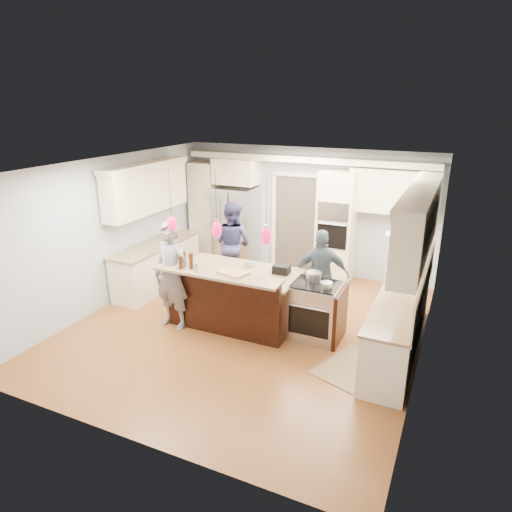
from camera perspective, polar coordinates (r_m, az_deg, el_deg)
The scene contains 23 objects.
ground_plane at distance 7.82m, azimuth -1.08°, elevation -8.76°, with size 6.00×6.00×0.00m, color #A3662C.
room_shell at distance 7.15m, azimuth -1.17°, elevation 4.23°, with size 5.54×6.04×2.72m.
refrigerator at distance 10.34m, azimuth -2.52°, elevation 3.65°, with size 0.90×0.70×1.80m, color #B7B7BC.
oven_column at distance 9.51m, azimuth 10.00°, elevation 3.55°, with size 0.72×0.69×2.30m.
back_upper_cabinets at distance 9.94m, azimuth 1.90°, elevation 7.58°, with size 5.30×0.61×2.54m.
right_counter_run at distance 7.04m, azimuth 18.25°, elevation -3.57°, with size 0.64×3.10×2.51m.
left_cabinets at distance 9.27m, azimuth -12.69°, elevation 2.34°, with size 0.64×2.30×2.51m.
kitchen_island at distance 7.77m, azimuth -2.52°, elevation -5.01°, with size 2.10×1.46×1.12m.
island_range at distance 7.37m, azimuth 7.63°, elevation -6.81°, with size 0.82×0.71×0.92m.
pendant_lights at distance 6.83m, azimuth -4.93°, elevation 3.32°, with size 1.75×0.15×1.03m.
person_bar_end at distance 7.58m, azimuth -10.50°, elevation -2.44°, with size 0.67×0.44×1.83m, color slate.
person_far_left at distance 9.27m, azimuth -2.96°, elevation 1.55°, with size 0.84×0.65×1.72m, color navy.
person_far_right at distance 7.89m, azimuth 8.15°, elevation -2.34°, with size 0.93×0.39×1.59m, color #455460.
person_range_side at distance 8.02m, azimuth 17.62°, elevation -2.04°, with size 1.14×0.66×1.77m, color #AA89B9.
floor_rug at distance 6.87m, azimuth 11.91°, elevation -13.42°, with size 0.75×1.09×0.01m, color #967952.
water_bottle at distance 7.45m, azimuth -11.36°, elevation -0.04°, with size 0.07×0.07×0.28m, color silver.
beer_bottle_a at distance 7.19m, azimuth -8.11°, elevation -0.64°, with size 0.07×0.07×0.26m, color #3F1C0B.
beer_bottle_b at distance 7.21m, azimuth -9.43°, elevation -0.80°, with size 0.06×0.06×0.22m, color #3F1C0B.
beer_bottle_c at distance 7.36m, azimuth -8.99°, elevation -0.32°, with size 0.06×0.06×0.23m, color #3F1C0B.
drink_can at distance 7.07m, azimuth -7.47°, elevation -1.53°, with size 0.07×0.07×0.13m, color #B7B7BC.
cutting_board at distance 6.97m, azimuth -2.87°, elevation -2.09°, with size 0.43×0.30×0.03m, color tan.
pot_large at distance 7.28m, azimuth 7.21°, elevation -2.53°, with size 0.24×0.24×0.14m, color #B7B7BC.
pot_small at distance 7.02m, azimuth 8.77°, elevation -3.63°, with size 0.19×0.19×0.10m, color #B7B7BC.
Camera 1 is at (3.01, -6.22, 3.66)m, focal length 32.00 mm.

